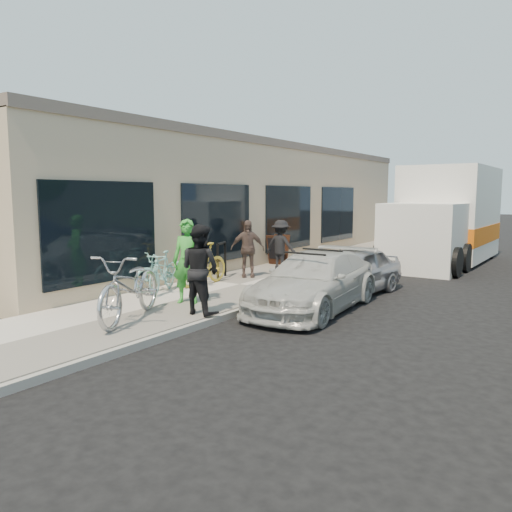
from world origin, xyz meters
The scene contains 17 objects.
ground centered at (0.00, 0.00, 0.00)m, with size 120.00×120.00×0.00m, color black.
sidewalk centered at (-2.00, 3.00, 0.07)m, with size 3.00×34.00×0.15m, color beige.
curb centered at (-0.45, 3.00, 0.07)m, with size 0.12×34.00×0.13m, color #9B988E.
storefront centered at (-5.24, 7.99, 2.12)m, with size 3.60×20.00×4.22m.
bike_rack centered at (-2.98, 3.52, 0.74)m, with size 0.28×0.66×0.98m.
sandwich_board centered at (-3.09, 6.60, 0.64)m, with size 0.59×0.60×0.95m.
sedan_white centered at (0.56, 2.14, 0.60)m, with size 1.91×4.23×1.24m.
sedan_silver centered at (0.58, 4.00, 0.58)m, with size 1.37×3.39×1.16m, color #A2A2A8.
moving_truck centered at (0.98, 11.34, 1.50)m, with size 2.65×6.89×3.37m.
tandem_bike centered at (-1.48, -1.03, 0.77)m, with size 0.82×2.35×1.24m, color #BEBEC0.
woman_rider centered at (-1.61, 0.62, 1.03)m, with size 0.64×0.42×1.76m, color green.
man_standing centered at (-0.78, 0.05, 1.00)m, with size 0.83×0.65×1.71m, color black.
cruiser_bike_a centered at (-2.85, 1.13, 0.63)m, with size 0.45×1.58×0.95m, color #83C4BD.
cruiser_bike_b centered at (-2.94, 1.44, 0.60)m, with size 0.60×1.73×0.91m, color #83C4BD.
cruiser_bike_c centered at (-2.69, 2.40, 0.68)m, with size 0.50×1.75×1.05m, color gold.
bystander_a centered at (-2.26, 5.43, 0.91)m, with size 0.98×0.56×1.52m, color black.
bystander_b centered at (-2.48, 4.02, 0.93)m, with size 0.92×0.38×1.57m, color brown.
Camera 1 is at (5.33, -7.08, 2.42)m, focal length 35.00 mm.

